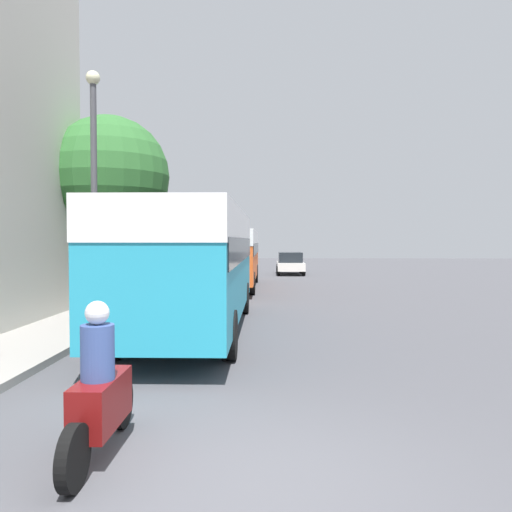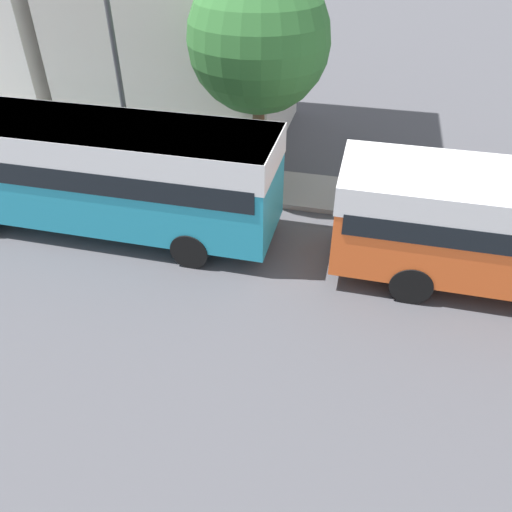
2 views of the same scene
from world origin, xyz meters
The scene contains 3 objects.
bus_lead centered at (-1.78, 8.22, 2.03)m, with size 2.60×10.19×3.14m.
street_tree centered at (-5.21, 12.06, 4.54)m, with size 4.01×4.01×6.41m.
lamp_post centered at (-4.35, 8.09, 4.01)m, with size 0.36×0.36×6.57m.
Camera 2 is at (9.02, 15.44, 7.96)m, focal length 35.00 mm.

